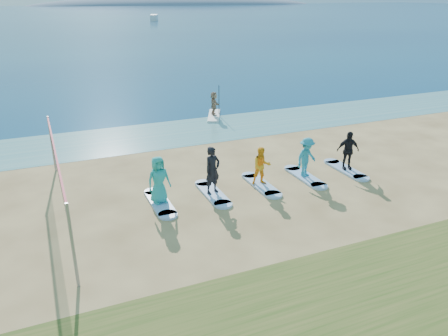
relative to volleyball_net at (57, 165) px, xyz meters
name	(u,v)px	position (x,y,z in m)	size (l,w,h in m)	color
ground	(245,216)	(5.91, -2.66, -1.90)	(600.00, 600.00, 0.00)	tan
shallow_water	(164,134)	(5.91, 7.84, -1.90)	(600.00, 600.00, 0.00)	teal
ocean	(47,16)	(5.91, 157.34, -1.90)	(600.00, 600.00, 0.00)	navy
island_ridge	(182,5)	(100.91, 297.34, -1.90)	(220.00, 56.00, 18.00)	slate
volleyball_net	(57,165)	(0.00, 0.00, 0.00)	(0.14, 9.09, 2.50)	gray
paddleboard	(214,116)	(9.90, 10.31, -1.84)	(0.70, 3.00, 0.12)	silver
paddleboarder	(214,103)	(9.90, 10.31, -1.05)	(1.37, 0.44, 1.48)	tan
boat_offshore_b	(154,21)	(33.34, 115.65, -1.90)	(1.78, 6.04, 1.67)	silver
surfboard_0	(160,203)	(3.38, -0.54, -1.86)	(0.70, 2.20, 0.09)	#9BBEF0
student_0	(159,180)	(3.38, -0.54, -0.92)	(0.88, 0.57, 1.80)	teal
surfboard_1	(213,193)	(5.51, -0.54, -1.86)	(0.70, 2.20, 0.09)	#9BBEF0
student_1	(213,170)	(5.51, -0.54, -0.87)	(0.69, 0.45, 1.88)	black
surfboard_2	(261,185)	(7.64, -0.54, -1.86)	(0.70, 2.20, 0.09)	#9BBEF0
student_2	(262,166)	(7.64, -0.54, -1.03)	(0.76, 0.59, 1.57)	#FBA11A
surfboard_3	(305,177)	(9.77, -0.54, -1.86)	(0.70, 2.20, 0.09)	#9BBEF0
student_3	(307,157)	(9.77, -0.54, -0.96)	(1.10, 0.63, 1.71)	teal
surfboard_4	(346,170)	(11.90, -0.54, -1.86)	(0.70, 2.20, 0.09)	#9BBEF0
student_4	(348,150)	(11.90, -0.54, -0.95)	(1.01, 0.42, 1.72)	black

